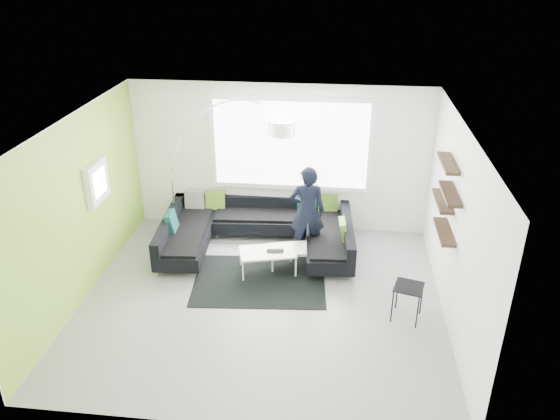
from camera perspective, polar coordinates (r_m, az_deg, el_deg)
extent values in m
plane|color=gray|center=(8.59, -1.90, -9.33)|extent=(5.50, 5.50, 0.00)
cube|color=white|center=(10.14, 0.00, 5.40)|extent=(5.50, 0.04, 2.80)
cube|color=white|center=(5.79, -5.69, -12.21)|extent=(5.50, 0.04, 2.80)
cube|color=white|center=(8.68, -20.31, 0.00)|extent=(0.04, 5.00, 2.80)
cube|color=white|center=(7.98, 17.92, -1.94)|extent=(0.04, 5.00, 2.80)
cube|color=white|center=(7.34, -2.22, 8.80)|extent=(5.50, 5.00, 0.04)
cube|color=#93C638|center=(8.68, -20.25, 0.00)|extent=(0.01, 5.00, 2.80)
cube|color=white|center=(9.98, 1.12, 6.89)|extent=(2.96, 0.06, 1.68)
cube|color=white|center=(9.06, -18.53, 2.77)|extent=(0.12, 0.66, 0.66)
cube|color=black|center=(8.18, 16.98, 1.25)|extent=(0.20, 1.24, 0.95)
cube|color=black|center=(9.83, -2.35, -3.19)|extent=(3.48, 2.29, 0.35)
cube|color=black|center=(9.69, -2.38, -1.60)|extent=(3.48, 2.29, 0.26)
cube|color=#4C7219|center=(9.66, -2.39, -1.33)|extent=(2.99, 0.38, 0.37)
cube|color=black|center=(9.03, -2.15, -7.37)|extent=(2.25, 1.72, 0.01)
cube|color=silver|center=(9.26, -0.03, -5.04)|extent=(1.32, 0.96, 0.39)
cube|color=black|center=(8.27, 13.13, -9.36)|extent=(0.49, 0.49, 0.55)
imported|color=black|center=(9.40, 2.88, -0.15)|extent=(0.68, 0.51, 1.66)
imported|color=black|center=(9.02, -0.51, -4.43)|extent=(0.32, 0.25, 0.02)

